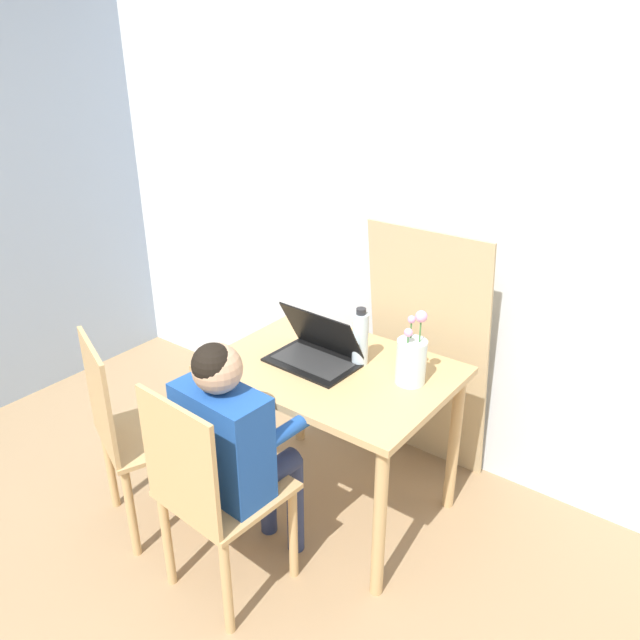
# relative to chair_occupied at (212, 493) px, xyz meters

# --- Properties ---
(wall_back) EXTENTS (6.40, 0.05, 2.50)m
(wall_back) POSITION_rel_chair_occupied_xyz_m (0.26, 1.33, 0.78)
(wall_back) COLOR silver
(wall_back) RESTS_ON ground_plane
(dining_table) EXTENTS (0.97, 0.71, 0.72)m
(dining_table) POSITION_rel_chair_occupied_xyz_m (0.06, 0.66, 0.14)
(dining_table) COLOR tan
(dining_table) RESTS_ON ground_plane
(chair_occupied) EXTENTS (0.42, 0.42, 0.91)m
(chair_occupied) POSITION_rel_chair_occupied_xyz_m (0.00, 0.00, 0.00)
(chair_occupied) COLOR tan
(chair_occupied) RESTS_ON ground_plane
(chair_spare) EXTENTS (0.52, 0.52, 0.91)m
(chair_spare) POSITION_rel_chair_occupied_xyz_m (-0.53, 0.08, 0.00)
(chair_spare) COLOR tan
(chair_spare) RESTS_ON ground_plane
(person_seated) EXTENTS (0.38, 0.44, 1.05)m
(person_seated) POSITION_rel_chair_occupied_xyz_m (0.01, 0.12, 0.19)
(person_seated) COLOR #1E4C9E
(person_seated) RESTS_ON ground_plane
(laptop) EXTENTS (0.38, 0.26, 0.23)m
(laptop) POSITION_rel_chair_occupied_xyz_m (-0.03, 0.66, 0.30)
(laptop) COLOR black
(laptop) RESTS_ON dining_table
(flower_vase) EXTENTS (0.12, 0.12, 0.31)m
(flower_vase) POSITION_rel_chair_occupied_xyz_m (0.37, 0.74, 0.35)
(flower_vase) COLOR silver
(flower_vase) RESTS_ON dining_table
(water_bottle) EXTENTS (0.07, 0.07, 0.25)m
(water_bottle) POSITION_rel_chair_occupied_xyz_m (0.13, 0.75, 0.36)
(water_bottle) COLOR silver
(water_bottle) RESTS_ON dining_table
(cardboard_panel) EXTENTS (0.59, 0.19, 1.23)m
(cardboard_panel) POSITION_rel_chair_occupied_xyz_m (0.23, 1.18, 0.14)
(cardboard_panel) COLOR tan
(cardboard_panel) RESTS_ON ground_plane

